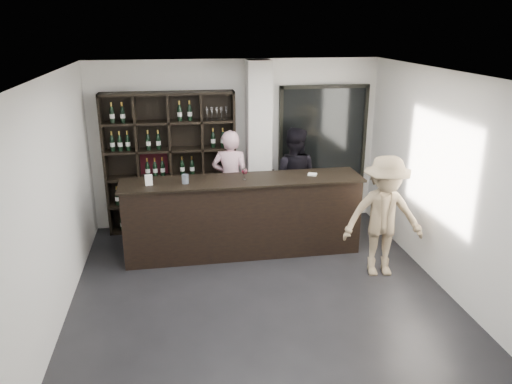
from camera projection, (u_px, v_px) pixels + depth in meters
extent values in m
cube|color=black|center=(262.00, 297.00, 6.66)|extent=(5.00, 5.50, 0.01)
cube|color=silver|center=(259.00, 147.00, 8.55)|extent=(0.40, 0.40, 2.90)
cube|color=black|center=(323.00, 144.00, 8.95)|extent=(1.60, 0.08, 2.10)
cube|color=black|center=(323.00, 144.00, 8.95)|extent=(1.48, 0.02, 1.98)
cube|color=black|center=(243.00, 217.00, 7.77)|extent=(3.61, 0.68, 1.18)
cube|color=black|center=(242.00, 180.00, 7.57)|extent=(3.69, 0.76, 0.03)
imported|color=#FFC3D3|center=(231.00, 181.00, 8.59)|extent=(0.73, 0.56, 1.77)
imported|color=black|center=(293.00, 178.00, 8.75)|extent=(1.05, 0.95, 1.78)
imported|color=#957F5F|center=(384.00, 217.00, 7.01)|extent=(1.20, 0.77, 1.77)
cylinder|color=#98A5BC|center=(185.00, 179.00, 7.35)|extent=(0.13, 0.13, 0.13)
cube|color=white|center=(312.00, 174.00, 7.77)|extent=(0.17, 0.17, 0.02)
cube|color=white|center=(149.00, 180.00, 7.26)|extent=(0.11, 0.07, 0.16)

